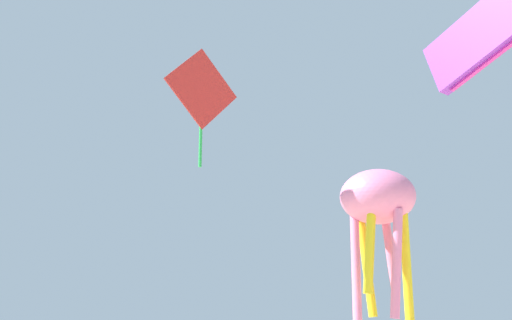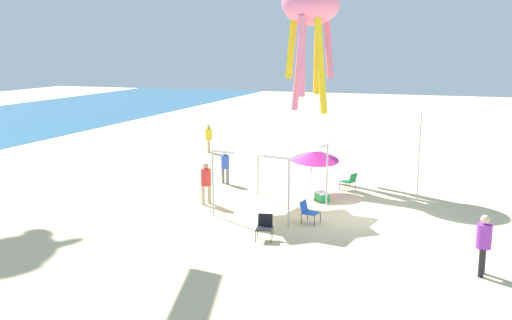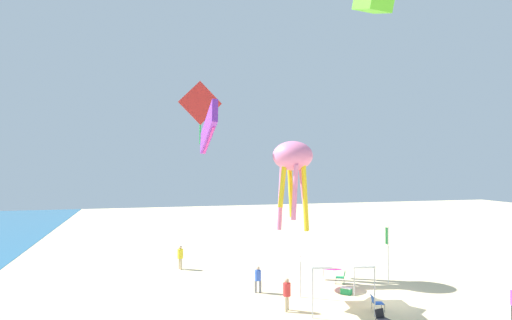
{
  "view_description": "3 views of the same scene",
  "coord_description": "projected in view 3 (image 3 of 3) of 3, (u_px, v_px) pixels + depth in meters",
  "views": [
    {
      "loc": [
        -8.2,
        19.31,
        4.72
      ],
      "look_at": [
        -1.04,
        14.39,
        6.82
      ],
      "focal_mm": 40.04,
      "sensor_mm": 36.0,
      "label": 1
    },
    {
      "loc": [
        -20.9,
        -2.89,
        6.29
      ],
      "look_at": [
        1.4,
        4.78,
        1.67
      ],
      "focal_mm": 40.17,
      "sensor_mm": 36.0,
      "label": 2
    },
    {
      "loc": [
        -22.16,
        13.93,
        7.7
      ],
      "look_at": [
        -1.04,
        8.36,
        7.96
      ],
      "focal_mm": 30.78,
      "sensor_mm": 36.0,
      "label": 3
    }
  ],
  "objects": [
    {
      "name": "ground",
      "position": [
        394.0,
        302.0,
        24.88
      ],
      "size": [
        120.0,
        120.0,
        0.1
      ],
      "primitive_type": "cube",
      "color": "beige"
    },
    {
      "name": "canopy_tent",
      "position": [
        335.0,
        257.0,
        23.94
      ],
      "size": [
        4.1,
        3.87,
        2.93
      ],
      "rotation": [
        0.0,
        0.0,
        -0.18
      ],
      "color": "#B7B7BC",
      "rests_on": "ground"
    },
    {
      "name": "beach_umbrella",
      "position": [
        325.0,
        261.0,
        27.32
      ],
      "size": [
        2.36,
        2.33,
        2.2
      ],
      "color": "silver",
      "rests_on": "ground"
    },
    {
      "name": "folding_chair_near_cooler",
      "position": [
        376.0,
        302.0,
        23.17
      ],
      "size": [
        0.64,
        0.72,
        0.82
      ],
      "rotation": [
        0.0,
        0.0,
        6.08
      ],
      "color": "black",
      "rests_on": "ground"
    },
    {
      "name": "folding_chair_facing_ocean",
      "position": [
        342.0,
        276.0,
        28.48
      ],
      "size": [
        0.73,
        0.78,
        0.82
      ],
      "rotation": [
        0.0,
        0.0,
        2.7
      ],
      "color": "black",
      "rests_on": "ground"
    },
    {
      "name": "folding_chair_left_of_tent",
      "position": [
        382.0,
        317.0,
        20.82
      ],
      "size": [
        0.71,
        0.63,
        0.82
      ],
      "rotation": [
        0.0,
        0.0,
        4.9
      ],
      "color": "black",
      "rests_on": "ground"
    },
    {
      "name": "cooler_box",
      "position": [
        346.0,
        291.0,
        26.15
      ],
      "size": [
        0.73,
        0.72,
        0.4
      ],
      "color": "#1E8C4C",
      "rests_on": "ground"
    },
    {
      "name": "banner_flag",
      "position": [
        388.0,
        249.0,
        28.61
      ],
      "size": [
        0.36,
        0.06,
        3.71
      ],
      "color": "silver",
      "rests_on": "ground"
    },
    {
      "name": "person_kite_handler",
      "position": [
        258.0,
        277.0,
        26.48
      ],
      "size": [
        0.38,
        0.41,
        1.59
      ],
      "rotation": [
        0.0,
        0.0,
        4.39
      ],
      "color": "slate",
      "rests_on": "ground"
    },
    {
      "name": "person_beachcomber",
      "position": [
        180.0,
        255.0,
        32.48
      ],
      "size": [
        0.45,
        0.41,
        1.74
      ],
      "rotation": [
        0.0,
        0.0,
        0.3
      ],
      "color": "#C6B28C",
      "rests_on": "ground"
    },
    {
      "name": "person_watching_sky",
      "position": [
        287.0,
        292.0,
        23.16
      ],
      "size": [
        0.41,
        0.41,
        1.73
      ],
      "rotation": [
        0.0,
        0.0,
        2.57
      ],
      "color": "#C6B28C",
      "rests_on": "ground"
    },
    {
      "name": "kite_diamond_red",
      "position": [
        200.0,
        105.0,
        31.32
      ],
      "size": [
        0.31,
        3.18,
        4.54
      ],
      "rotation": [
        0.0,
        0.0,
        1.7
      ],
      "color": "red"
    },
    {
      "name": "kite_parafoil_purple",
      "position": [
        209.0,
        129.0,
        18.61
      ],
      "size": [
        3.53,
        0.34,
        2.12
      ],
      "rotation": [
        0.0,
        0.0,
        0.01
      ],
      "color": "purple"
    },
    {
      "name": "kite_octopus_pink",
      "position": [
        293.0,
        161.0,
        30.23
      ],
      "size": [
        2.78,
        2.78,
        6.17
      ],
      "rotation": [
        0.0,
        0.0,
        5.05
      ],
      "color": "pink"
    }
  ]
}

